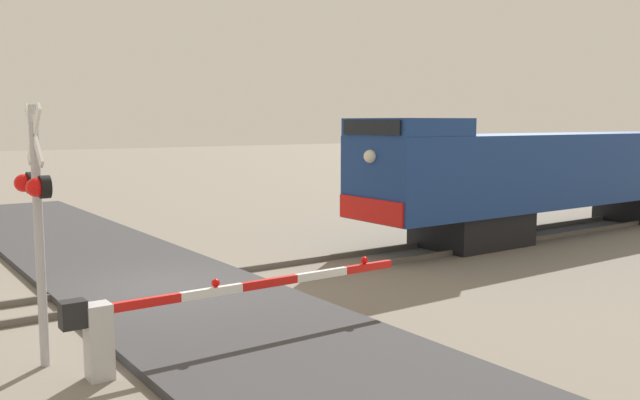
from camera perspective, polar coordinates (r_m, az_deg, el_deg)
The scene contains 7 objects.
ground_plane at distance 15.35m, azimuth -13.26°, elevation -7.73°, with size 160.00×160.00×0.00m, color gray.
rail_track_left at distance 15.98m, azimuth -14.24°, elevation -6.91°, with size 0.08×80.00×0.15m, color #59544C.
rail_track_right at distance 14.69m, azimuth -12.21°, elevation -8.06°, with size 0.08×80.00×0.15m, color #59544C.
road_surface at distance 15.33m, azimuth -13.27°, elevation -7.44°, with size 36.00×4.45×0.16m, color #38383A.
locomotive at distance 24.48m, azimuth 20.27°, elevation 2.25°, with size 2.76×18.00×3.88m.
crossing_signal at distance 10.96m, azimuth -23.10°, elevation -0.42°, with size 1.18×0.33×4.06m.
crossing_gate at distance 10.73m, azimuth -14.03°, elevation -9.72°, with size 0.36×6.18×1.25m.
Camera 1 is at (13.83, -5.49, 3.78)m, focal length 37.45 mm.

